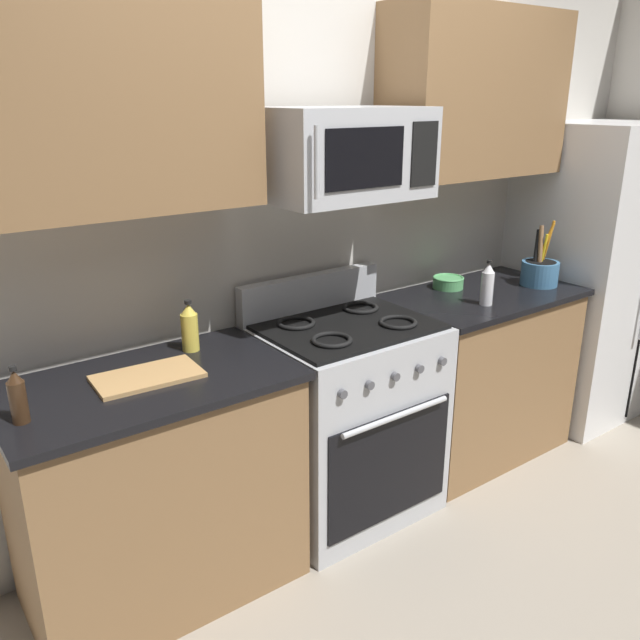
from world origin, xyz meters
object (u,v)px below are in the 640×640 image
utensil_crock (540,271)px  range_oven (345,417)px  bottle_oil (190,328)px  prep_bowl (448,282)px  microwave (345,154)px  bottle_vinegar (487,284)px  refrigerator (592,272)px  bottle_soy (18,397)px  cutting_board (147,376)px

utensil_crock → range_oven: bearing=176.5°
bottle_oil → prep_bowl: size_ratio=1.28×
microwave → utensil_crock: microwave is taller
prep_bowl → bottle_vinegar: bearing=-101.6°
bottle_oil → bottle_vinegar: bottle_vinegar is taller
refrigerator → utensil_crock: bearing=-174.5°
microwave → bottle_vinegar: bearing=-12.5°
bottle_soy → utensil_crock: bearing=0.0°
refrigerator → microwave: size_ratio=2.54×
utensil_crock → prep_bowl: (-0.44, 0.24, -0.04)m
bottle_oil → cutting_board: bearing=-147.2°
bottle_vinegar → bottle_soy: (-2.11, 0.06, -0.02)m
utensil_crock → bottle_soy: (-2.61, -0.00, 0.01)m
microwave → bottle_oil: microwave is taller
bottle_oil → microwave: bearing=-11.6°
refrigerator → prep_bowl: (-1.06, 0.19, 0.08)m
cutting_board → bottle_soy: (-0.44, -0.08, 0.08)m
prep_bowl → bottle_soy: bearing=-173.6°
range_oven → refrigerator: 1.91m
range_oven → utensil_crock: 1.36m
microwave → cutting_board: size_ratio=1.82×
range_oven → bottle_oil: size_ratio=5.24×
cutting_board → bottle_soy: size_ratio=1.98×
bottle_vinegar → prep_bowl: bearing=78.4°
utensil_crock → bottle_vinegar: 0.51m
refrigerator → prep_bowl: 1.08m
refrigerator → bottle_oil: size_ratio=8.33×
prep_bowl → microwave: bearing=-170.2°
refrigerator → bottle_vinegar: (-1.12, -0.12, 0.14)m
bottle_vinegar → prep_bowl: 0.32m
microwave → bottle_soy: bearing=-175.6°
bottle_oil → bottle_soy: (-0.69, -0.24, -0.01)m
bottle_soy → microwave: bearing=4.4°
range_oven → bottle_soy: (-1.36, -0.08, 0.52)m
utensil_crock → prep_bowl: size_ratio=2.10×
refrigerator → bottle_vinegar: refrigerator is taller
cutting_board → bottle_vinegar: bearing=-4.9°
range_oven → bottle_vinegar: 0.94m
bottle_soy → prep_bowl: bottle_soy is taller
range_oven → cutting_board: (-0.91, 0.00, 0.44)m
bottle_oil → bottle_soy: 0.73m
refrigerator → cutting_board: 2.79m
prep_bowl → cutting_board: bearing=-174.6°
cutting_board → utensil_crock: bearing=-2.1°
bottle_vinegar → bottle_soy: size_ratio=1.17×
cutting_board → bottle_soy: bearing=-169.7°
bottle_oil → range_oven: bearing=-13.8°
refrigerator → bottle_oil: 2.55m
cutting_board → bottle_vinegar: bottle_vinegar is taller
prep_bowl → utensil_crock: bearing=-29.2°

